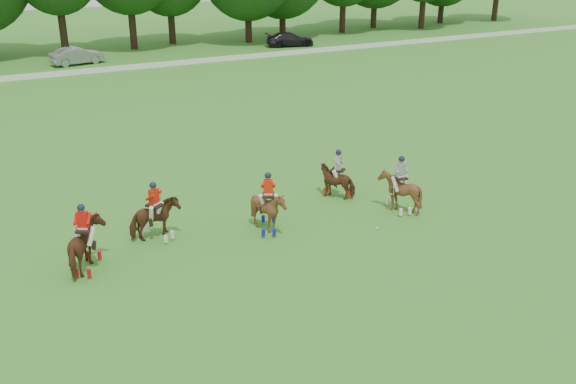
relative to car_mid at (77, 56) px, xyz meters
name	(u,v)px	position (x,y,z in m)	size (l,w,h in m)	color
ground	(318,277)	(-0.06, -42.50, -0.76)	(180.00, 180.00, 0.00)	#377521
boundary_rail	(88,71)	(-0.06, -4.50, -0.54)	(120.00, 0.10, 0.44)	white
car_mid	(77,56)	(0.00, 0.00, 0.00)	(1.60, 4.60, 1.52)	gray
car_right	(290,39)	(21.15, 0.00, -0.05)	(1.97, 4.85, 1.41)	black
polo_red_a	(86,246)	(-6.82, -38.38, 0.15)	(1.81, 2.29, 2.45)	#4E2814
polo_red_b	(156,219)	(-4.02, -37.14, 0.07)	(2.07, 2.00, 2.31)	#4E2814
polo_red_c	(268,210)	(0.07, -38.45, 0.12)	(1.92, 2.01, 2.42)	#4E2814
polo_stripe_a	(338,180)	(4.31, -36.66, 0.01)	(1.70, 1.77, 2.16)	#4E2814
polo_stripe_b	(399,191)	(5.74, -39.21, 0.12)	(1.64, 1.78, 2.41)	#4E2814
polo_ball	(377,228)	(3.91, -40.30, -0.71)	(0.09, 0.09, 0.09)	white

